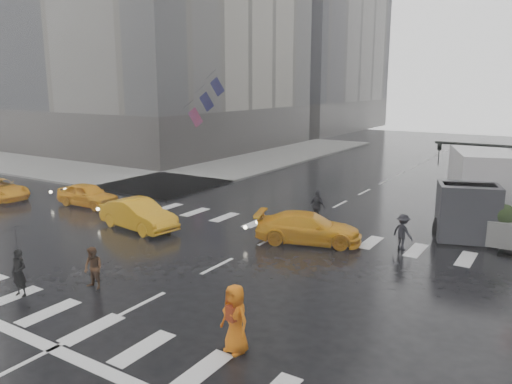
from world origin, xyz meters
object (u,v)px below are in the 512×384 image
Objects in this scene: pedestrian_orange at (235,319)px; taxi_front at (88,195)px; pedestrian_brown at (93,268)px; box_truck at (478,189)px; traffic_signal_pole at (508,175)px; taxi_mid at (138,215)px.

pedestrian_orange reaches higher than taxi_front.
pedestrian_brown is 17.91m from box_truck.
pedestrian_brown is at bearing -131.42° from taxi_front.
pedestrian_brown is 6.52m from pedestrian_orange.
pedestrian_brown is 0.38× the size of taxi_front.
taxi_front is at bearing 165.77° from pedestrian_orange.
taxi_front is (-16.28, 8.61, -0.27)m from pedestrian_orange.
pedestrian_orange is at bearing -110.64° from traffic_signal_pole.
pedestrian_brown is at bearing -138.74° from taxi_mid.
taxi_front is 6.14m from taxi_mid.
pedestrian_brown is (-11.29, -12.01, -2.48)m from traffic_signal_pole.
box_truck reaches higher than pedestrian_orange.
pedestrian_brown is at bearing -173.44° from pedestrian_orange.
taxi_mid is (-3.95, 6.00, -0.01)m from pedestrian_brown.
box_truck is (9.78, 14.95, 1.23)m from pedestrian_brown.
pedestrian_orange is at bearing -7.94° from pedestrian_brown.
taxi_mid is 0.63× the size of box_truck.
taxi_mid is at bearing -158.49° from traffic_signal_pole.
traffic_signal_pole is 16.67m from pedestrian_brown.
box_truck is (13.73, 8.95, 1.25)m from taxi_mid.
pedestrian_brown is at bearing -133.23° from traffic_signal_pole.
box_truck is at bearing -72.91° from taxi_front.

